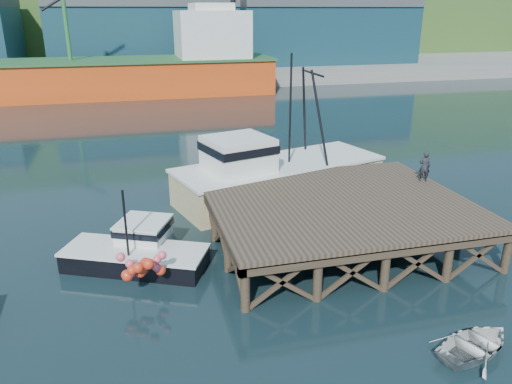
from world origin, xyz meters
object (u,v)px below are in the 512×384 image
object	(u,v)px
trawler	(275,170)
dockworker	(424,167)
boat_black	(138,251)
dinghy	(476,344)

from	to	relation	value
trawler	dockworker	distance (m)	8.36
boat_black	trawler	world-z (taller)	trawler
boat_black	dockworker	xyz separation A→B (m)	(14.81, 1.50, 2.22)
trawler	boat_black	bearing A→B (deg)	-157.41
boat_black	dockworker	world-z (taller)	boat_black
trawler	dockworker	xyz separation A→B (m)	(6.56, -5.04, 1.20)
boat_black	trawler	size ratio (longest dim) A/B	0.50
boat_black	dockworker	distance (m)	15.05
boat_black	dinghy	bearing A→B (deg)	-15.20
boat_black	trawler	bearing A→B (deg)	63.77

